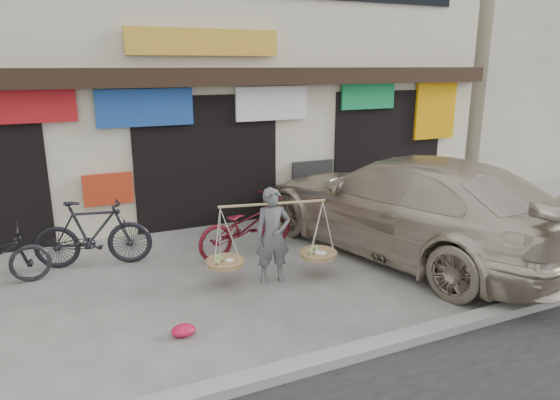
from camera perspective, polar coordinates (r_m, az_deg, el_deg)
name	(u,v)px	position (r m, az deg, el deg)	size (l,w,h in m)	color
ground	(279,290)	(7.64, -0.16, -10.20)	(70.00, 70.00, 0.00)	gray
kerb	(350,353)	(6.07, 8.05, -16.96)	(70.00, 0.25, 0.12)	gray
shophouse_block	(170,58)	(13.02, -12.41, 15.59)	(14.00, 6.32, 7.00)	beige
neighbor_east	(535,67)	(21.07, 27.09, 13.36)	(12.00, 7.00, 6.40)	#BFB79E
street_vendor	(273,240)	(7.66, -0.83, -4.58)	(2.02, 0.85, 1.50)	slate
bike_1	(93,233)	(8.86, -20.59, -3.60)	(0.53, 1.89, 1.14)	black
bike_2	(246,226)	(8.90, -3.88, -2.94)	(0.68, 1.95, 1.02)	maroon
suv	(404,205)	(9.14, 14.02, -0.52)	(3.84, 6.44, 1.75)	#C3B39D
red_bag	(183,330)	(6.55, -10.97, -14.40)	(0.31, 0.25, 0.14)	red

